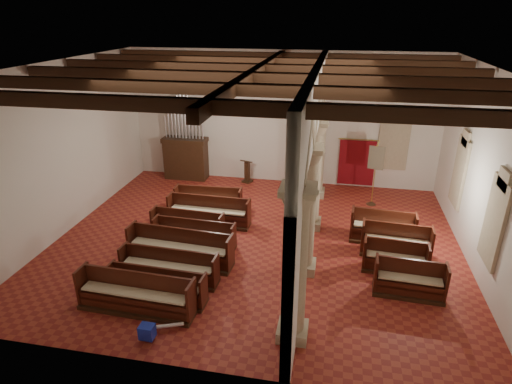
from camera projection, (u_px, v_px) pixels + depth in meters
The scene contains 32 objects.
floor at pixel (256, 241), 15.13m from camera, with size 14.00×14.00×0.00m, color maroon.
ceiling at pixel (256, 66), 12.77m from camera, with size 14.00×14.00×0.00m, color black.
wall_back at pixel (281, 119), 19.36m from camera, with size 14.00×0.02×6.00m, color silver.
wall_front at pixel (199, 257), 8.53m from camera, with size 14.00×0.02×6.00m, color silver.
wall_left at pixel (63, 149), 15.18m from camera, with size 0.02×12.00×6.00m, color silver.
wall_right at pixel (487, 176), 12.72m from camera, with size 0.02×12.00×6.00m, color silver.
ceiling_beams at pixel (256, 72), 12.84m from camera, with size 13.80×11.80×0.30m, color #371F11, non-canonical shape.
arcade at pixel (312, 148), 13.41m from camera, with size 0.90×11.90×6.00m.
window_right_a at pixel (496, 222), 11.68m from camera, with size 0.03×1.00×2.20m, color #2E6752.
window_right_b at pixel (461, 172), 15.29m from camera, with size 0.03×1.00×2.20m, color #2E6752.
window_back at pixel (394, 142), 18.78m from camera, with size 1.00×0.03×2.20m, color #2E6752.
pipe_organ at pixel (185, 151), 20.34m from camera, with size 2.10×0.85×4.40m.
lectern at pixel (247, 173), 20.16m from camera, with size 0.56×0.59×1.15m.
dossal_curtain at pixel (357, 163), 19.40m from camera, with size 1.80×0.07×2.17m.
processional_banner at pixel (373, 186), 17.69m from camera, with size 0.62×0.79×2.75m.
hymnal_box_a at pixel (147, 332), 10.49m from camera, with size 0.36×0.29×0.36m, color navy.
hymnal_box_b at pixel (201, 279), 12.56m from camera, with size 0.35×0.28×0.35m, color #162C97.
hymnal_box_c at pixel (229, 232), 15.20m from camera, with size 0.32×0.26×0.32m, color navy.
tube_heater_a at pixel (165, 326), 10.85m from camera, with size 0.09×0.09×0.91m, color white.
tube_heater_b at pixel (127, 301), 11.80m from camera, with size 0.09×0.09×0.93m, color white.
nave_pew_0 at pixel (137, 299), 11.54m from camera, with size 3.28×0.87×1.12m.
nave_pew_1 at pixel (157, 290), 12.00m from camera, with size 2.88×0.75×0.95m.
nave_pew_2 at pixel (169, 270), 12.87m from camera, with size 3.03×0.76×0.99m.
nave_pew_3 at pixel (180, 252), 13.73m from camera, with size 3.49×0.99×1.15m.
nave_pew_4 at pixel (194, 238), 14.71m from camera, with size 2.89×0.75×0.96m.
nave_pew_5 at pixel (188, 228), 15.34m from camera, with size 2.66×0.79×0.99m.
nave_pew_6 at pixel (209, 215), 16.26m from camera, with size 3.16×0.79×1.09m.
nave_pew_7 at pixel (209, 204), 17.22m from camera, with size 2.71×0.83×1.05m.
aisle_pew_0 at pixel (409, 284), 12.18m from camera, with size 2.00×0.82×1.07m.
aisle_pew_1 at pixel (394, 262), 13.28m from camera, with size 1.98×0.82×1.03m.
aisle_pew_2 at pixel (395, 245), 14.15m from camera, with size 2.29×0.88×1.10m.
aisle_pew_3 at pixel (382, 232), 14.97m from camera, with size 2.24×0.92×1.15m.
Camera 1 is at (2.52, -12.98, 7.56)m, focal length 30.00 mm.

